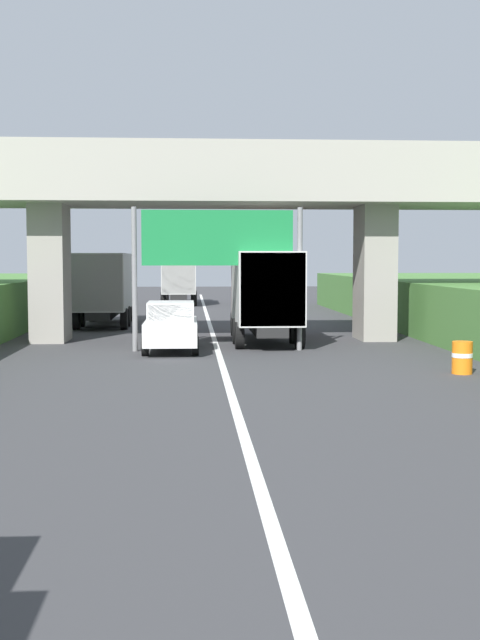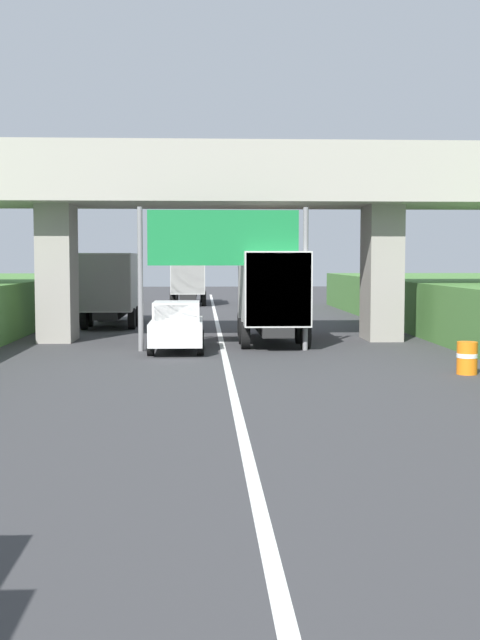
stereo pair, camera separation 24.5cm
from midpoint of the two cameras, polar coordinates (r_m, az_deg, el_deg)
name	(u,v)px [view 1 (the left image)]	position (r m, az deg, el deg)	size (l,w,h in m)	color
lane_centre_stripe	(222,364)	(24.82, -1.57, -3.05)	(0.20, 97.97, 0.01)	white
overpass_bridge	(214,197)	(31.96, -2.03, 8.58)	(40.00, 4.80, 7.45)	#9E998E
overhead_highway_sign	(218,246)	(28.19, -1.83, 5.17)	(5.88, 0.18, 4.95)	slate
truck_black	(179,277)	(57.65, -4.39, 3.01)	(2.44, 7.30, 3.44)	black
truck_yellow	(105,285)	(39.53, -9.56, 2.41)	(2.44, 7.30, 3.44)	black
truck_red	(264,292)	(31.09, 1.46, 1.99)	(2.44, 7.30, 3.44)	black
car_white	(171,327)	(28.09, -5.08, -0.47)	(1.86, 4.10, 1.72)	silver
construction_barrel_5	(462,357)	(23.37, 14.94, -2.53)	(0.57, 0.57, 0.90)	orange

